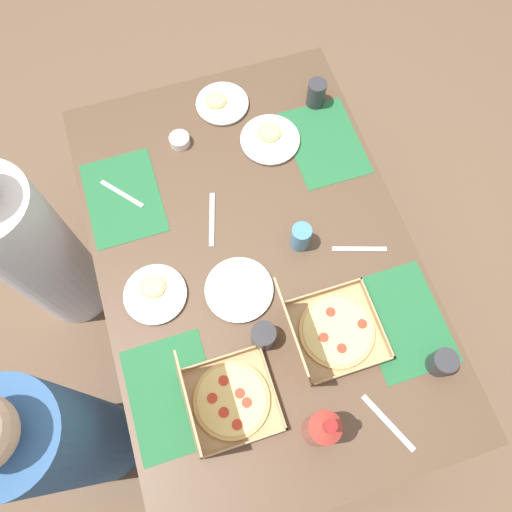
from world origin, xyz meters
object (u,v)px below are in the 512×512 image
Objects in this scene: plate_near_right at (270,139)px; diner_left_seat at (64,440)px; pizza_box_corner_right at (223,402)px; plate_middle at (222,104)px; plate_far_right at (239,290)px; condiment_bowl at (180,140)px; soda_bottle at (323,428)px; diner_right_seat at (36,253)px; cup_red at (264,336)px; plate_far_left at (155,294)px; cup_clear_right at (301,238)px; pizza_box_edge_far at (328,332)px; cup_dark at (316,93)px; cup_clear_left at (442,362)px.

plate_near_right is 1.29m from diner_left_seat.
pizza_box_corner_right reaches higher than plate_middle.
condiment_bowl is at bearing 3.78° from plate_far_right.
soda_bottle is 0.27× the size of diner_left_seat.
plate_middle is at bearing -71.75° from diner_right_seat.
plate_far_left is at bearing 49.65° from cup_red.
condiment_bowl is at bearing 28.90° from cup_clear_right.
pizza_box_edge_far is 2.97× the size of cup_dark.
cup_clear_right is (0.28, -0.22, 0.01)m from cup_red.
condiment_bowl reaches higher than plate_middle.
diner_left_seat is (-1.01, 0.86, -0.21)m from plate_middle.
soda_bottle reaches higher than cup_clear_right.
condiment_bowl is at bearing 92.25° from cup_dark.
soda_bottle is at bearing -167.49° from cup_red.
diner_left_seat is (0.16, 1.23, -0.24)m from cup_clear_left.
plate_far_right is 0.68m from cup_clear_left.
diner_left_seat is (0.07, 0.56, -0.25)m from pizza_box_corner_right.
diner_right_seat is at bearing 56.61° from plate_far_right.
cup_clear_left reaches higher than plate_far_right.
cup_red is at bearing 12.51° from soda_bottle.
cup_dark is at bearing -33.90° from pizza_box_corner_right.
plate_middle is (0.68, -0.43, 0.00)m from plate_far_left.
cup_clear_right is at bearing -4.67° from pizza_box_edge_far.
pizza_box_corner_right is at bearing -163.66° from plate_far_left.
cup_dark is 1.08m from cup_clear_left.
cup_dark is at bearing -30.15° from cup_red.
soda_bottle is at bearing 165.44° from cup_clear_right.
cup_red reaches higher than plate_middle.
pizza_box_corner_right is 1.19m from cup_dark.
cup_clear_left is (0.07, -0.43, -0.09)m from soda_bottle.
condiment_bowl is (1.06, 0.57, -0.03)m from cup_clear_left.
plate_far_left is at bearing 157.72° from condiment_bowl.
cup_dark reaches higher than cup_clear_right.
plate_middle reaches higher than plate_far_right.
plate_far_right is at bearing 111.62° from cup_clear_right.
plate_far_right is 0.19× the size of diner_left_seat.
cup_clear_right is at bearing -38.67° from cup_red.
plate_far_left is at bearing -132.06° from diner_right_seat.
cup_clear_left is (-0.09, -0.68, -0.00)m from pizza_box_corner_right.
diner_right_seat is at bearing 39.91° from soda_bottle.
diner_left_seat is (-0.80, 0.99, -0.21)m from plate_near_right.
soda_bottle is 4.23× the size of condiment_bowl.
cup_clear_right is (-0.44, 0.03, 0.04)m from plate_near_right.
pizza_box_corner_right is at bearing 130.53° from cup_red.
pizza_box_edge_far is 0.32m from plate_far_right.
pizza_box_edge_far is at bearing -74.66° from pizza_box_corner_right.
soda_bottle reaches higher than plate_far_right.
pizza_box_corner_right is 0.25× the size of diner_left_seat.
cup_dark is 1.54m from diner_left_seat.
cup_clear_left is (-0.53, -0.28, -0.01)m from cup_clear_right.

